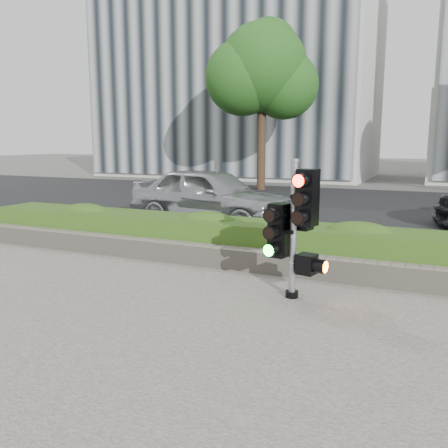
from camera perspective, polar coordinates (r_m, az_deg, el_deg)
The scene contains 10 objects.
ground at distance 6.08m, azimuth -2.49°, elevation -10.27°, with size 120.00×120.00×0.00m, color #51514C.
sidewalk at distance 4.21m, azimuth -19.09°, elevation -20.28°, with size 16.00×11.00×0.03m, color #9E9389.
road at distance 15.45m, azimuth 14.49°, elevation 1.80°, with size 60.00×13.00×0.02m, color black.
curb at distance 8.87m, azimuth 6.74°, elevation -3.45°, with size 60.00×0.25×0.12m, color gray.
stone_wall at distance 7.69m, azimuth 3.91°, elevation -4.41°, with size 12.00×0.32×0.34m, color gray.
hedge at distance 8.25m, azimuth 5.51°, elevation -2.24°, with size 12.00×1.00×0.68m, color olive.
building_left at distance 30.86m, azimuth 2.03°, elevation 19.94°, with size 16.00×9.00×15.00m, color #B7B7B2.
tree_left at distance 21.10m, azimuth 4.65°, elevation 17.87°, with size 4.61×4.03×7.34m.
traffic_signal at distance 6.28m, azimuth 8.69°, elevation 0.21°, with size 0.67×0.53×1.85m.
car_silver at distance 11.97m, azimuth -1.68°, elevation 3.40°, with size 1.72×4.26×1.45m, color #A2A5A9.
Camera 1 is at (2.59, -5.09, 2.09)m, focal length 38.00 mm.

